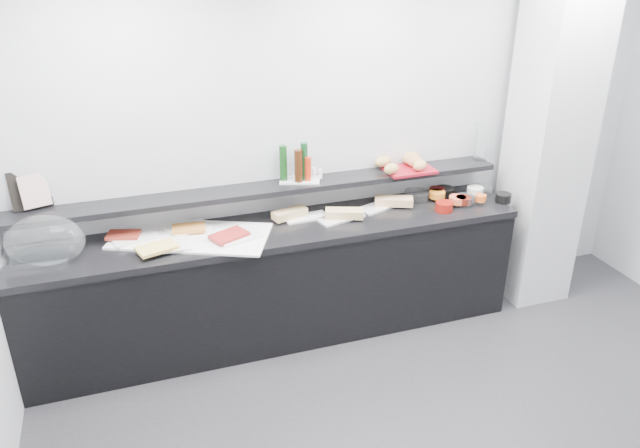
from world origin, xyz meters
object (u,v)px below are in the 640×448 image
object	(u,v)px
sandwich_plate_mid	(341,218)
carafe	(481,142)
framed_print	(30,189)
cloche_base	(36,256)
bread_tray	(409,170)
condiment_tray	(300,180)

from	to	relation	value
sandwich_plate_mid	carafe	distance (m)	1.34
sandwich_plate_mid	framed_print	xyz separation A→B (m)	(-2.07, 0.31, 0.37)
cloche_base	sandwich_plate_mid	bearing A→B (deg)	1.95
bread_tray	framed_print	bearing A→B (deg)	176.14
condiment_tray	cloche_base	bearing A→B (deg)	-154.34
cloche_base	bread_tray	distance (m)	2.70
cloche_base	condiment_tray	bearing A→B (deg)	8.73
sandwich_plate_mid	bread_tray	distance (m)	0.68
framed_print	condiment_tray	size ratio (longest dim) A/B	0.89
sandwich_plate_mid	condiment_tray	xyz separation A→B (m)	(-0.24, 0.22, 0.25)
condiment_tray	bread_tray	distance (m)	0.86
cloche_base	sandwich_plate_mid	size ratio (longest dim) A/B	1.17
cloche_base	carafe	world-z (taller)	carafe
cloche_base	framed_print	world-z (taller)	framed_print
sandwich_plate_mid	bread_tray	world-z (taller)	bread_tray
sandwich_plate_mid	carafe	xyz separation A→B (m)	(1.26, 0.20, 0.39)
sandwich_plate_mid	bread_tray	size ratio (longest dim) A/B	0.94
framed_print	condiment_tray	world-z (taller)	framed_print
condiment_tray	carafe	world-z (taller)	carafe
framed_print	bread_tray	world-z (taller)	framed_print
framed_print	carafe	distance (m)	3.33
sandwich_plate_mid	framed_print	bearing A→B (deg)	156.79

